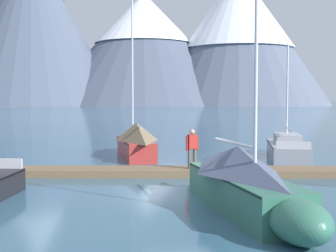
% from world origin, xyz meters
% --- Properties ---
extents(ground_plane, '(700.00, 700.00, 0.00)m').
position_xyz_m(ground_plane, '(0.00, 0.00, 0.00)').
color(ground_plane, '#335B75').
extents(mountain_west_summit, '(72.77, 72.77, 67.52)m').
position_xyz_m(mountain_west_summit, '(-46.03, 181.59, 34.71)').
color(mountain_west_summit, '#4C566B').
rests_on(mountain_west_summit, ground).
extents(mountain_central_massif, '(91.62, 91.62, 49.46)m').
position_xyz_m(mountain_central_massif, '(0.20, 192.69, 25.97)').
color(mountain_central_massif, '#4C566B').
rests_on(mountain_central_massif, ground).
extents(mountain_shoulder_ridge, '(79.03, 79.03, 58.80)m').
position_xyz_m(mountain_shoulder_ridge, '(41.40, 186.85, 31.59)').
color(mountain_shoulder_ridge, slate).
rests_on(mountain_shoulder_ridge, ground).
extents(dock, '(26.96, 3.59, 0.30)m').
position_xyz_m(dock, '(0.00, 4.00, 0.14)').
color(dock, brown).
rests_on(dock, ground).
extents(sailboat_mid_dock_port, '(2.50, 7.08, 8.92)m').
position_xyz_m(sailboat_mid_dock_port, '(-1.62, 10.28, 0.93)').
color(sailboat_mid_dock_port, '#B2332D').
rests_on(sailboat_mid_dock_port, ground).
extents(sailboat_mid_dock_starboard, '(2.77, 7.30, 8.91)m').
position_xyz_m(sailboat_mid_dock_starboard, '(1.76, -2.70, 0.89)').
color(sailboat_mid_dock_starboard, '#336B56').
rests_on(sailboat_mid_dock_starboard, ground).
extents(sailboat_far_berth, '(3.10, 6.89, 6.32)m').
position_xyz_m(sailboat_far_berth, '(6.88, 9.69, 0.53)').
color(sailboat_far_berth, '#93939E').
rests_on(sailboat_far_berth, ground).
extents(person_on_dock, '(0.55, 0.35, 1.69)m').
position_xyz_m(person_on_dock, '(0.91, 3.87, 1.26)').
color(person_on_dock, brown).
rests_on(person_on_dock, dock).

